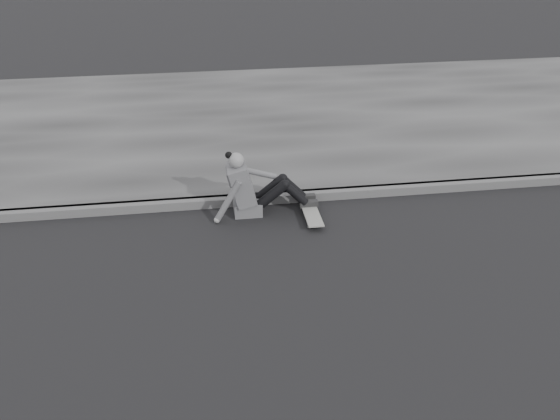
# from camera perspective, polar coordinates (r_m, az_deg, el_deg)

# --- Properties ---
(curb) EXTENTS (24.00, 0.16, 0.12)m
(curb) POSITION_cam_1_polar(r_m,az_deg,el_deg) (9.23, 16.91, 2.22)
(curb) COLOR #555555
(curb) RESTS_ON ground
(sidewalk) EXTENTS (24.00, 6.00, 0.12)m
(sidewalk) POSITION_cam_1_polar(r_m,az_deg,el_deg) (11.80, 11.13, 8.72)
(sidewalk) COLOR #3D3D3D
(sidewalk) RESTS_ON ground
(skateboard) EXTENTS (0.20, 0.78, 0.09)m
(skateboard) POSITION_cam_1_polar(r_m,az_deg,el_deg) (8.09, 2.85, -0.24)
(skateboard) COLOR gray
(skateboard) RESTS_ON ground
(seated_woman) EXTENTS (1.38, 0.46, 0.88)m
(seated_woman) POSITION_cam_1_polar(r_m,az_deg,el_deg) (8.08, -2.56, 2.03)
(seated_woman) COLOR #595A5C
(seated_woman) RESTS_ON ground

